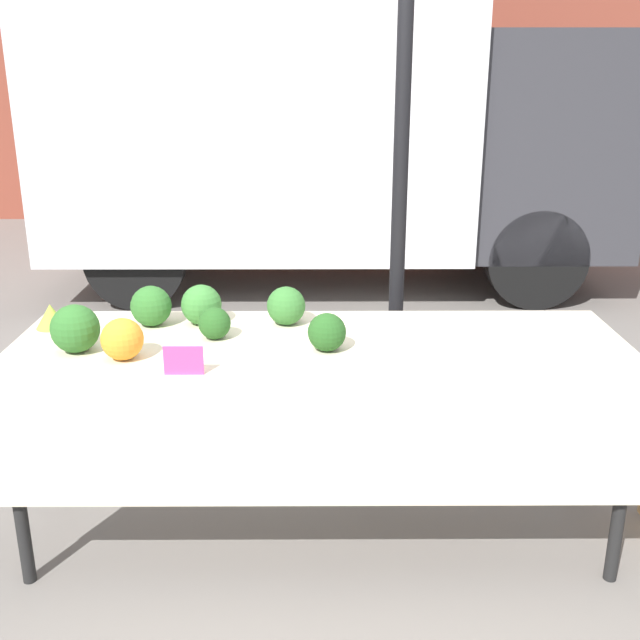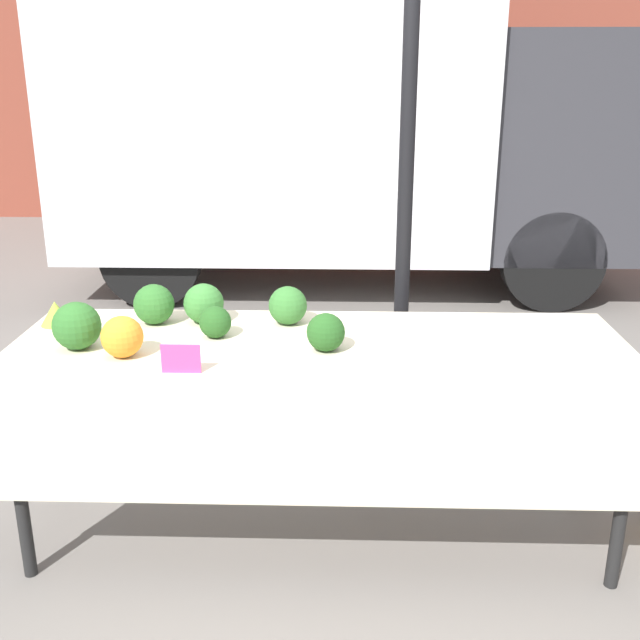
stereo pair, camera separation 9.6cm
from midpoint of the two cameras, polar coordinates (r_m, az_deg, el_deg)
The scene contains 13 objects.
ground_plane at distance 3.29m, azimuth -0.87°, elevation -15.96°, with size 40.00×40.00×0.00m, color slate.
tent_pole at distance 3.48m, azimuth 5.24°, elevation 7.86°, with size 0.07×0.07×2.45m.
parked_truck at distance 6.69m, azimuth -0.82°, elevation 15.47°, with size 4.84×1.88×2.86m.
market_table at distance 2.87m, azimuth -0.96°, elevation -4.09°, with size 2.35×0.72×0.87m.
orange_cauliflower at distance 2.78m, azimuth -15.80°, elevation -1.42°, with size 0.15×0.15×0.15m.
romanesco_head at distance 3.21m, azimuth -20.63°, elevation 0.28°, with size 0.12×0.12×0.10m.
broccoli_head_0 at distance 2.76m, azimuth -0.47°, elevation -0.94°, with size 0.14×0.14×0.14m.
broccoli_head_1 at distance 3.11m, azimuth -13.61°, elevation 1.04°, with size 0.16×0.16×0.16m.
broccoli_head_2 at distance 3.09m, azimuth -9.91°, elevation 1.15°, with size 0.16×0.16×0.16m.
broccoli_head_3 at distance 2.90m, azimuth -19.07°, elevation -0.63°, with size 0.18×0.18×0.18m.
broccoli_head_4 at distance 3.05m, azimuth -3.50°, elevation 1.08°, with size 0.16×0.16×0.16m.
broccoli_head_5 at distance 2.92m, azimuth -8.97°, elevation -0.25°, with size 0.13×0.13×0.13m.
price_sign at distance 2.59m, azimuth -11.41°, elevation -3.05°, with size 0.14×0.01×0.10m.
Camera 1 is at (-0.01, -2.72, 1.86)m, focal length 42.00 mm.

